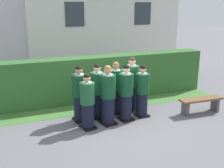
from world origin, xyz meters
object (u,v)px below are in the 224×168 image
Objects in this scene: student_rear_row_1 at (97,92)px; student_rear_row_2 at (116,89)px; student_rear_row_0 at (80,95)px; wooden_bench at (201,102)px; student_front_row_3 at (142,92)px; student_front_row_2 at (126,94)px; student_front_row_1 at (108,96)px; student_rear_row_3 at (132,85)px; student_front_row_0 at (87,103)px.

student_rear_row_1 is 1.00× the size of student_rear_row_2.
student_rear_row_0 reaches higher than student_rear_row_2.
student_front_row_3 is at bearing 164.93° from wooden_bench.
student_front_row_3 is (0.57, 0.08, -0.04)m from student_front_row_2.
student_rear_row_3 reaches higher than student_front_row_1.
student_front_row_2 is at bearing 7.11° from student_front_row_0.
student_front_row_3 is 1.91m from wooden_bench.
student_rear_row_3 is (1.06, 0.68, 0.02)m from student_front_row_1.
student_front_row_0 is at bearing -84.57° from student_rear_row_0.
student_front_row_0 is 1.84m from student_rear_row_3.
student_front_row_1 is 0.57m from student_rear_row_1.
student_front_row_2 is 1.01× the size of student_rear_row_1.
student_rear_row_1 is at bearing -174.03° from student_rear_row_3.
student_front_row_2 reaches higher than student_rear_row_2.
student_front_row_1 is at bearing 173.63° from wooden_bench.
student_front_row_3 is 0.96× the size of student_rear_row_0.
student_front_row_2 reaches higher than student_front_row_3.
student_rear_row_2 is at bearing 157.84° from wooden_bench.
student_front_row_1 is 1.26m from student_rear_row_3.
student_rear_row_3 reaches higher than student_rear_row_2.
student_rear_row_0 is 0.56m from student_rear_row_1.
student_rear_row_2 reaches higher than student_front_row_3.
student_front_row_3 is 0.54m from student_rear_row_3.
student_front_row_3 is 1.85m from student_rear_row_0.
student_front_row_1 is 1.17m from student_front_row_3.
student_front_row_2 is 2.45m from wooden_bench.
student_front_row_3 is at bearing -17.74° from student_rear_row_1.
student_front_row_2 reaches higher than wooden_bench.
student_front_row_1 is at bearing -147.15° from student_rear_row_3.
student_front_row_2 is 0.95× the size of student_rear_row_3.
student_front_row_2 is 0.60m from student_rear_row_2.
student_front_row_1 is (0.61, 0.08, 0.08)m from student_front_row_0.
student_rear_row_2 is (0.62, 0.11, -0.00)m from student_rear_row_1.
student_rear_row_2 is 0.55m from student_rear_row_3.
wooden_bench is (3.07, -0.89, -0.42)m from student_rear_row_1.
student_rear_row_0 is (-0.05, 0.58, 0.05)m from student_front_row_0.
student_front_row_2 is 0.85m from student_rear_row_1.
wooden_bench is at bearing -15.07° from student_front_row_3.
student_rear_row_3 reaches higher than student_rear_row_0.
student_rear_row_2 is (-0.64, 0.51, 0.03)m from student_front_row_3.
student_rear_row_1 is 0.63m from student_rear_row_2.
student_front_row_0 is 1.35m from student_rear_row_2.
student_rear_row_3 is at bearing 6.07° from student_rear_row_0.
student_rear_row_1 is at bearing -170.40° from student_rear_row_2.
student_front_row_0 is at bearing -155.58° from student_rear_row_3.
student_rear_row_1 is (-0.70, 0.49, -0.01)m from student_front_row_2.
wooden_bench is (3.57, -0.25, -0.38)m from student_front_row_0.
student_front_row_2 is 1.05× the size of student_front_row_3.
student_rear_row_3 is 2.21m from wooden_bench.
student_front_row_0 is at bearing -172.94° from student_front_row_1.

